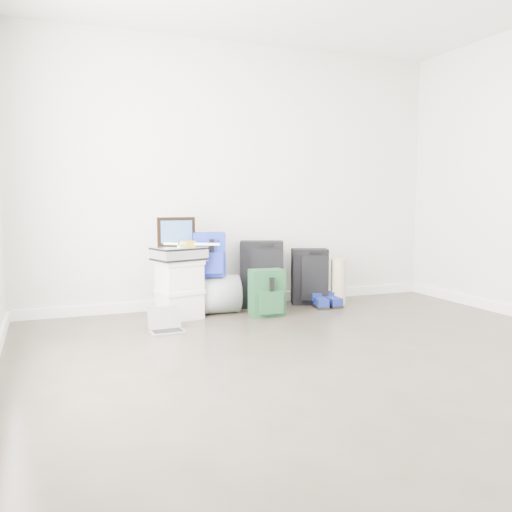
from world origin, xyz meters
name	(u,v)px	position (x,y,z in m)	size (l,w,h in m)	color
ground	(369,375)	(0.00, 0.00, 0.00)	(5.00, 5.00, 0.00)	#352F26
room_envelope	(374,99)	(0.00, 0.02, 1.72)	(4.52, 5.02, 2.71)	silver
boxes_stack	(180,289)	(-0.75, 2.04, 0.28)	(0.45, 0.40, 0.55)	silver
briefcase	(179,254)	(-0.75, 2.04, 0.61)	(0.44, 0.32, 0.13)	#B2B2B7
painting	(176,232)	(-0.75, 2.14, 0.81)	(0.36, 0.04, 0.27)	black
drone	(188,244)	(-0.67, 2.02, 0.70)	(0.53, 0.53, 0.05)	gold
duffel_bag	(208,295)	(-0.44, 2.16, 0.19)	(0.37, 0.37, 0.60)	#93949B
blue_backpack	(208,255)	(-0.44, 2.13, 0.58)	(0.32, 0.24, 0.42)	#1930A7
large_suitcase	(262,274)	(0.18, 2.28, 0.34)	(0.50, 0.42, 0.68)	black
green_backpack	(267,294)	(0.06, 1.85, 0.22)	(0.33, 0.25, 0.45)	#143724
carry_on	(310,277)	(0.71, 2.24, 0.30)	(0.42, 0.35, 0.59)	black
shoes	(326,302)	(0.80, 2.04, 0.05)	(0.29, 0.33, 0.10)	black
rolled_rug	(338,282)	(0.98, 2.11, 0.24)	(0.16, 0.16, 0.48)	tan
laptop	(166,326)	(-0.97, 1.60, 0.05)	(0.29, 0.22, 0.20)	silver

